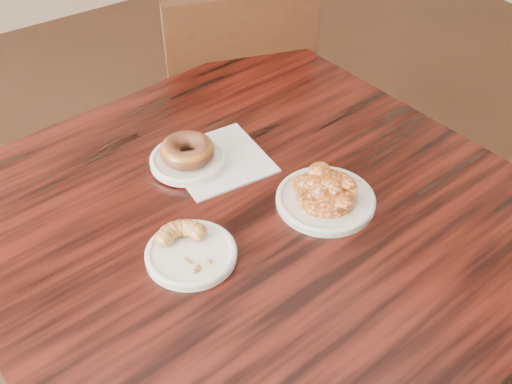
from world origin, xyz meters
TOP-DOWN VIEW (x-y plane):
  - cafe_table at (0.00, 0.05)m, footprint 1.04×1.04m
  - chair_far at (0.34, 0.69)m, footprint 0.51×0.51m
  - napkin at (0.03, 0.21)m, footprint 0.19×0.19m
  - plate_donut at (-0.03, 0.23)m, footprint 0.15×0.15m
  - plate_cruller at (-0.14, 0.02)m, footprint 0.15×0.15m
  - plate_fritter at (0.12, -0.00)m, footprint 0.18×0.18m
  - glazed_donut at (-0.03, 0.23)m, footprint 0.10×0.10m
  - apple_fritter at (0.12, -0.00)m, footprint 0.15×0.15m
  - cruller_fragment at (-0.14, 0.02)m, footprint 0.11×0.11m

SIDE VIEW (x-z plane):
  - cafe_table at x=0.00m, z-range 0.00..0.75m
  - chair_far at x=0.34m, z-range 0.00..0.90m
  - napkin at x=0.03m, z-range 0.75..0.75m
  - plate_cruller at x=-0.14m, z-range 0.75..0.76m
  - plate_fritter at x=0.12m, z-range 0.75..0.76m
  - plate_donut at x=-0.03m, z-range 0.75..0.77m
  - cruller_fragment at x=-0.14m, z-range 0.76..0.79m
  - apple_fritter at x=0.12m, z-range 0.76..0.80m
  - glazed_donut at x=-0.03m, z-range 0.77..0.80m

